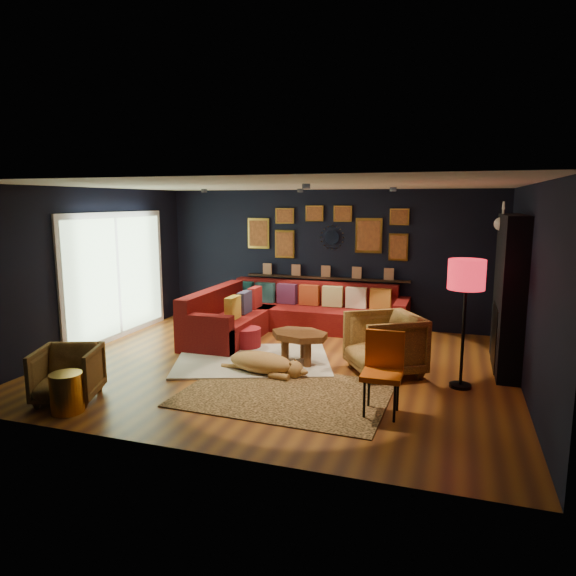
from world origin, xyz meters
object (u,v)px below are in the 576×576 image
(sectional, at_px, (281,315))
(dog, at_px, (261,358))
(coffee_table, at_px, (299,338))
(orange_chair, at_px, (383,365))
(armchair_left, at_px, (67,371))
(gold_stool, at_px, (67,393))
(floor_lamp, at_px, (466,280))
(armchair_right, at_px, (384,341))
(pouf, at_px, (247,337))

(sectional, relative_size, dog, 2.61)
(coffee_table, distance_m, orange_chair, 1.98)
(armchair_left, distance_m, gold_stool, 0.41)
(sectional, relative_size, coffee_table, 3.22)
(floor_lamp, bearing_deg, armchair_right, 166.44)
(pouf, bearing_deg, sectional, 79.21)
(pouf, distance_m, dog, 1.31)
(sectional, relative_size, orange_chair, 3.66)
(coffee_table, xyz_separation_m, armchair_right, (1.24, -0.03, 0.07))
(coffee_table, relative_size, armchair_right, 1.13)
(armchair_left, height_order, orange_chair, orange_chair)
(floor_lamp, xyz_separation_m, dog, (-2.65, -0.31, -1.18))
(coffee_table, bearing_deg, gold_stool, -128.74)
(armchair_left, xyz_separation_m, orange_chair, (3.66, 0.82, 0.19))
(floor_lamp, bearing_deg, coffee_table, 173.15)
(gold_stool, xyz_separation_m, dog, (1.63, 1.92, -0.01))
(gold_stool, bearing_deg, pouf, 72.67)
(floor_lamp, bearing_deg, gold_stool, -152.43)
(floor_lamp, bearing_deg, dog, -173.28)
(dog, bearing_deg, orange_chair, -17.03)
(armchair_right, relative_size, dog, 0.72)
(armchair_right, xyz_separation_m, gold_stool, (-3.25, -2.48, -0.24))
(armchair_right, xyz_separation_m, dog, (-1.62, -0.56, -0.25))
(armchair_right, relative_size, orange_chair, 1.00)
(orange_chair, bearing_deg, coffee_table, 135.07)
(orange_chair, xyz_separation_m, dog, (-1.79, 0.80, -0.33))
(sectional, distance_m, orange_chair, 3.79)
(sectional, distance_m, floor_lamp, 3.82)
(gold_stool, bearing_deg, orange_chair, 18.17)
(gold_stool, bearing_deg, armchair_right, 37.33)
(pouf, bearing_deg, armchair_right, -13.50)
(armchair_left, bearing_deg, sectional, 49.55)
(floor_lamp, height_order, dog, floor_lamp)
(sectional, bearing_deg, gold_stool, -105.60)
(orange_chair, bearing_deg, pouf, 141.84)
(sectional, bearing_deg, dog, -78.18)
(pouf, bearing_deg, floor_lamp, -13.52)
(armchair_left, relative_size, floor_lamp, 0.43)
(orange_chair, height_order, dog, orange_chair)
(armchair_right, bearing_deg, pouf, -135.72)
(coffee_table, relative_size, orange_chair, 1.13)
(armchair_right, bearing_deg, armchair_left, -90.26)
(coffee_table, relative_size, gold_stool, 2.31)
(floor_lamp, bearing_deg, orange_chair, -127.70)
(coffee_table, distance_m, armchair_right, 1.24)
(orange_chair, relative_size, dog, 0.72)
(pouf, xyz_separation_m, orange_chair, (2.47, -1.91, 0.37))
(gold_stool, bearing_deg, sectional, 74.40)
(armchair_right, height_order, orange_chair, armchair_right)
(armchair_right, relative_size, floor_lamp, 0.56)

